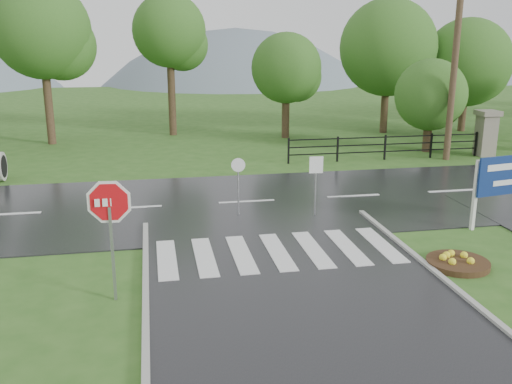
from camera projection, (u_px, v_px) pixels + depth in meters
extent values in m
plane|color=#315D1F|center=(335.00, 349.00, 10.87)|extent=(120.00, 120.00, 0.00)
cube|color=black|center=(247.00, 203.00, 20.34)|extent=(90.00, 8.00, 0.04)
cube|color=silver|center=(167.00, 259.00, 15.06)|extent=(0.50, 2.80, 0.02)
cube|color=silver|center=(205.00, 256.00, 15.24)|extent=(0.50, 2.80, 0.02)
cube|color=silver|center=(241.00, 254.00, 15.41)|extent=(0.50, 2.80, 0.02)
cube|color=silver|center=(277.00, 251.00, 15.59)|extent=(0.50, 2.80, 0.02)
cube|color=silver|center=(313.00, 249.00, 15.77)|extent=(0.50, 2.80, 0.02)
cube|color=silver|center=(347.00, 247.00, 15.95)|extent=(0.50, 2.80, 0.02)
cube|color=silver|center=(381.00, 244.00, 16.12)|extent=(0.50, 2.80, 0.02)
cube|color=gray|center=(486.00, 136.00, 28.07)|extent=(0.80, 0.80, 2.00)
cube|color=#6B6659|center=(488.00, 113.00, 27.78)|extent=(1.00, 1.00, 0.24)
cube|color=black|center=(385.00, 151.00, 27.30)|extent=(9.50, 0.05, 0.05)
cube|color=black|center=(385.00, 144.00, 27.21)|extent=(9.50, 0.05, 0.05)
cube|color=black|center=(386.00, 137.00, 27.12)|extent=(9.50, 0.05, 0.05)
cube|color=black|center=(289.00, 151.00, 26.40)|extent=(0.08, 0.08, 1.20)
cube|color=black|center=(476.00, 144.00, 28.09)|extent=(0.08, 0.08, 1.20)
sphere|color=slate|center=(237.00, 209.00, 78.47)|extent=(48.00, 48.00, 48.00)
sphere|color=slate|center=(428.00, 170.00, 82.30)|extent=(36.00, 36.00, 36.00)
cube|color=#939399|center=(113.00, 254.00, 12.60)|extent=(0.07, 0.07, 2.19)
cylinder|color=white|center=(109.00, 202.00, 12.29)|extent=(1.31, 0.18, 1.32)
cylinder|color=red|center=(109.00, 202.00, 12.28)|extent=(1.14, 0.17, 1.14)
cube|color=silver|center=(475.00, 195.00, 17.24)|extent=(0.13, 0.13, 2.19)
cylinder|color=#332111|center=(458.00, 263.00, 14.73)|extent=(1.60, 1.60, 0.16)
cube|color=#939399|center=(315.00, 189.00, 18.57)|extent=(0.04, 0.04, 1.90)
cube|color=white|center=(316.00, 165.00, 18.34)|extent=(0.45, 0.05, 0.55)
cylinder|color=#939399|center=(238.00, 189.00, 18.63)|extent=(0.05, 0.05, 1.82)
cylinder|color=white|center=(238.00, 165.00, 18.39)|extent=(0.45, 0.08, 0.45)
cylinder|color=#473523|center=(455.00, 62.00, 26.24)|extent=(0.31, 0.31, 9.17)
cylinder|color=#3D2B1C|center=(428.00, 128.00, 29.03)|extent=(0.41, 0.41, 2.41)
sphere|color=#2B5D1C|center=(431.00, 95.00, 28.58)|extent=(3.59, 3.59, 3.59)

